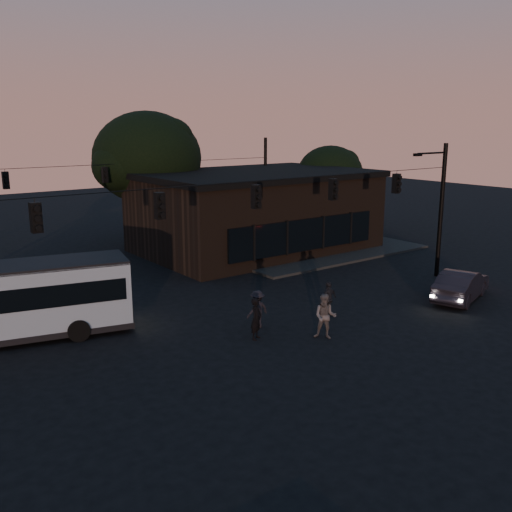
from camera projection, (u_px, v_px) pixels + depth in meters
ground at (318, 350)px, 21.99m from camera, size 120.00×120.00×0.00m
sidewalk_far_right at (307, 247)px, 39.90m from camera, size 14.00×10.00×0.15m
building at (255, 211)px, 39.08m from camera, size 15.40×10.41×5.40m
tree_behind at (147, 158)px, 40.03m from camera, size 7.60×7.60×9.43m
tree_right at (330, 174)px, 45.50m from camera, size 5.20×5.20×6.86m
signal_rig_near at (256, 223)px, 24.09m from camera, size 26.24×0.30×7.50m
signal_rig_far at (106, 193)px, 36.58m from camera, size 26.24×0.30×7.50m
car at (461, 285)px, 28.18m from camera, size 4.86×2.92×1.51m
pedestrian_a at (256, 319)px, 22.98m from camera, size 0.75×0.68×1.72m
pedestrian_b at (325, 316)px, 23.03m from camera, size 1.12×1.15×1.87m
pedestrian_c at (328, 299)px, 25.75m from camera, size 0.98×0.47×1.63m
pedestrian_d at (257, 309)px, 24.25m from camera, size 1.10×0.67×1.65m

